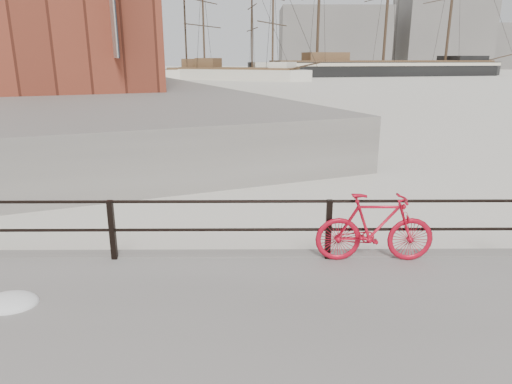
% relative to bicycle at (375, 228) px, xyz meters
% --- Properties ---
extents(far_quay, '(78.44, 148.07, 1.80)m').
position_rel_bicycle_xyz_m(far_quay, '(-37.22, 72.25, -0.02)').
color(far_quay, gray).
rests_on(far_quay, ground).
extents(bicycle, '(1.88, 0.31, 1.13)m').
position_rel_bicycle_xyz_m(bicycle, '(0.00, 0.00, 0.00)').
color(bicycle, red).
rests_on(bicycle, promenade).
extents(barque_black, '(64.72, 33.17, 34.84)m').
position_rel_bicycle_xyz_m(barque_black, '(24.26, 87.83, -0.92)').
color(barque_black, black).
rests_on(barque_black, ground).
extents(schooner_mid, '(30.03, 22.32, 20.02)m').
position_rel_bicycle_xyz_m(schooner_mid, '(-4.41, 71.55, -0.92)').
color(schooner_mid, silver).
rests_on(schooner_mid, ground).
extents(schooner_left, '(26.92, 15.38, 19.21)m').
position_rel_bicycle_xyz_m(schooner_left, '(-7.70, 76.90, -0.92)').
color(schooner_left, silver).
rests_on(schooner_left, ground).
extents(workboat_far, '(12.59, 10.07, 7.00)m').
position_rel_bicycle_xyz_m(workboat_far, '(-26.77, 45.63, -0.92)').
color(workboat_far, black).
rests_on(workboat_far, ground).
extents(apartment_grey, '(26.02, 22.15, 23.20)m').
position_rel_bicycle_xyz_m(apartment_grey, '(-43.57, 82.63, 12.48)').
color(apartment_grey, '#A0A09B').
rests_on(apartment_grey, far_quay).
extents(apartment_brick, '(27.87, 22.90, 21.20)m').
position_rel_bicycle_xyz_m(apartment_brick, '(-52.19, 103.95, 11.48)').
color(apartment_brick, brown).
rests_on(apartment_brick, far_quay).
extents(industrial_west, '(32.00, 18.00, 18.00)m').
position_rel_bicycle_xyz_m(industrial_west, '(22.78, 140.25, 8.08)').
color(industrial_west, gray).
rests_on(industrial_west, ground).
extents(industrial_mid, '(26.00, 20.00, 24.00)m').
position_rel_bicycle_xyz_m(industrial_mid, '(57.78, 145.25, 11.08)').
color(industrial_mid, gray).
rests_on(industrial_mid, ground).
extents(industrial_east, '(20.00, 16.00, 14.00)m').
position_rel_bicycle_xyz_m(industrial_east, '(80.78, 150.25, 6.08)').
color(industrial_east, gray).
rests_on(industrial_east, ground).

